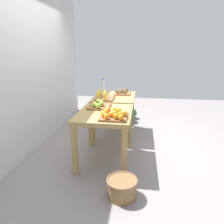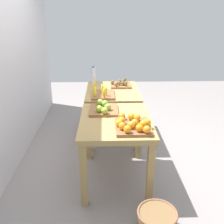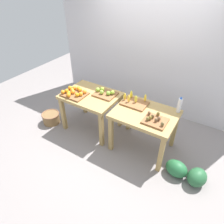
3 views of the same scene
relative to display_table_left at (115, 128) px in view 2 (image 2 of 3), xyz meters
The scene contains 11 objects.
ground_plane 0.87m from the display_table_left, ahead, with size 8.00×8.00×0.00m, color gray.
back_wall 1.68m from the display_table_left, 67.47° to the left, with size 4.40×0.12×3.00m, color silver.
display_table_left is the anchor object (origin of this frame).
display_table_right 1.12m from the display_table_left, ahead, with size 1.04×0.80×0.79m.
orange_bin 0.35m from the display_table_left, 146.95° to the right, with size 0.46×0.39×0.11m.
apple_bin 0.31m from the display_table_left, 29.48° to the left, with size 0.41×0.34×0.11m.
banana_crate 0.86m from the display_table_left, 10.31° to the left, with size 0.44×0.33×0.17m.
kiwi_bin 1.35m from the display_table_left, ahead, with size 0.36×0.33×0.10m.
water_bottle 1.62m from the display_table_left, 11.07° to the left, with size 0.07×0.07×0.28m.
watermelon_pile 2.10m from the display_table_left, ahead, with size 0.69×0.40×0.28m.
wicker_basket 1.07m from the display_table_left, 157.53° to the right, with size 0.37×0.37×0.23m.
Camera 2 is at (-3.20, 0.11, 1.92)m, focal length 40.89 mm.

